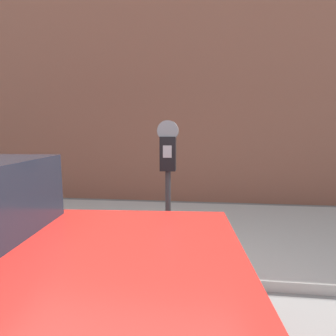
% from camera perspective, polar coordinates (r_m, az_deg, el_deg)
% --- Properties ---
extents(sidewalk, '(24.00, 2.80, 0.11)m').
position_cam_1_polar(sidewalk, '(4.29, -3.78, -13.16)').
color(sidewalk, '#ADAAA3').
rests_on(sidewalk, ground_plane).
extents(building_facade, '(24.00, 0.30, 6.93)m').
position_cam_1_polar(building_facade, '(6.33, -0.47, 25.12)').
color(building_facade, '#935642').
rests_on(building_facade, ground_plane).
extents(parking_meter, '(0.23, 0.14, 1.61)m').
position_cam_1_polar(parking_meter, '(2.90, -0.00, 1.47)').
color(parking_meter, '#2D2D30').
rests_on(parking_meter, sidewalk).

